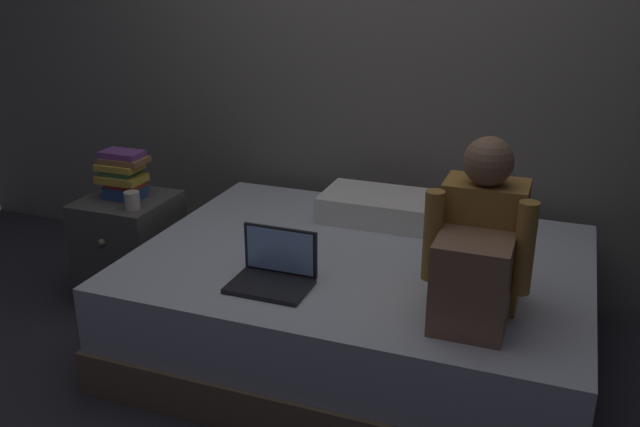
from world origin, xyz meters
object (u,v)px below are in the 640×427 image
(nightstand, at_px, (131,248))
(person_sitting, at_px, (479,249))
(mug, at_px, (132,201))
(pillow, at_px, (379,206))
(bed, at_px, (360,303))
(laptop, at_px, (274,271))
(book_stack, at_px, (123,174))

(nightstand, relative_size, person_sitting, 0.86)
(mug, bearing_deg, pillow, 23.66)
(bed, height_order, laptop, laptop)
(book_stack, bearing_deg, mug, -43.26)
(laptop, distance_m, mug, 0.99)
(pillow, xyz_separation_m, book_stack, (-1.25, -0.36, 0.14))
(book_stack, relative_size, mug, 2.75)
(person_sitting, distance_m, book_stack, 1.90)
(laptop, bearing_deg, pillow, 77.15)
(pillow, distance_m, book_stack, 1.31)
(pillow, relative_size, book_stack, 2.27)
(bed, relative_size, mug, 22.22)
(bed, bearing_deg, book_stack, 176.13)
(pillow, bearing_deg, bed, -83.40)
(pillow, relative_size, mug, 6.22)
(bed, xyz_separation_m, nightstand, (-1.30, 0.08, 0.04))
(nightstand, bearing_deg, bed, -3.52)
(laptop, bearing_deg, person_sitting, 4.46)
(pillow, bearing_deg, laptop, -102.85)
(laptop, bearing_deg, bed, 58.41)
(bed, bearing_deg, laptop, -121.59)
(nightstand, distance_m, mug, 0.37)
(person_sitting, relative_size, laptop, 2.05)
(nightstand, height_order, laptop, laptop)
(pillow, height_order, book_stack, book_stack)
(nightstand, height_order, book_stack, book_stack)
(person_sitting, height_order, mug, person_sitting)
(bed, height_order, pillow, pillow)
(book_stack, height_order, mug, book_stack)
(nightstand, distance_m, laptop, 1.19)
(pillow, bearing_deg, nightstand, -163.49)
(laptop, distance_m, book_stack, 1.18)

